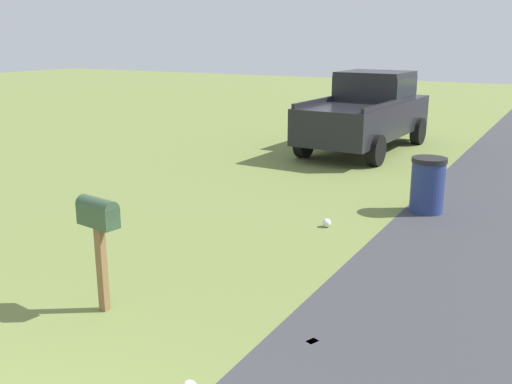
% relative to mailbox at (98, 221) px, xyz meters
% --- Properties ---
extents(mailbox, '(0.28, 0.54, 1.33)m').
position_rel_mailbox_xyz_m(mailbox, '(0.00, 0.00, 0.00)').
color(mailbox, brown).
rests_on(mailbox, ground).
extents(pickup_truck, '(5.26, 2.38, 2.09)m').
position_rel_mailbox_xyz_m(pickup_truck, '(10.79, 0.57, 0.04)').
color(pickup_truck, black).
rests_on(pickup_truck, ground).
extents(trash_bin, '(0.61, 0.61, 0.98)m').
position_rel_mailbox_xyz_m(trash_bin, '(5.64, -2.28, -0.57)').
color(trash_bin, navy).
rests_on(trash_bin, ground).
extents(litter_wrapper_far_scatter, '(0.14, 0.12, 0.01)m').
position_rel_mailbox_xyz_m(litter_wrapper_far_scatter, '(0.51, -2.36, -1.06)').
color(litter_wrapper_far_scatter, silver).
rests_on(litter_wrapper_far_scatter, ground).
extents(litter_bag_midfield_b, '(0.14, 0.14, 0.14)m').
position_rel_mailbox_xyz_m(litter_bag_midfield_b, '(4.00, -1.07, -1.00)').
color(litter_bag_midfield_b, silver).
rests_on(litter_bag_midfield_b, ground).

